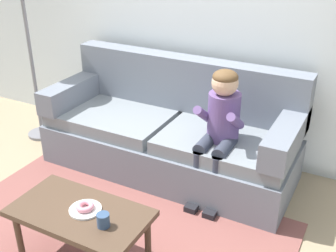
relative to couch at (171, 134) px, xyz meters
name	(u,v)px	position (x,y,z in m)	size (l,w,h in m)	color
ground	(127,218)	(0.05, -0.85, -0.35)	(10.00, 10.00, 0.00)	#9E896B
wall_back	(205,9)	(0.05, 0.55, 1.05)	(8.00, 0.10, 2.80)	silver
area_rug	(109,237)	(0.05, -1.10, -0.35)	(2.56, 1.67, 0.01)	brown
couch	(171,134)	(0.00, 0.00, 0.00)	(2.28, 0.90, 1.00)	slate
coffee_table	(81,217)	(0.05, -1.39, 0.03)	(0.91, 0.49, 0.44)	#4C3828
person_child	(220,124)	(0.54, -0.21, 0.32)	(0.34, 0.58, 1.10)	#664C84
plate	(85,210)	(0.09, -1.37, 0.09)	(0.21, 0.21, 0.01)	white
donut	(85,206)	(0.09, -1.37, 0.12)	(0.12, 0.12, 0.04)	pink
mug	(103,220)	(0.28, -1.44, 0.13)	(0.08, 0.08, 0.09)	#334C72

